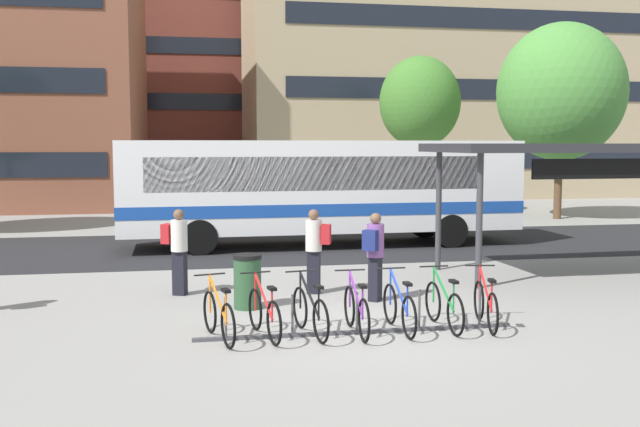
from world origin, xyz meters
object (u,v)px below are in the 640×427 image
Objects in this scene: parked_bicycle_red_1 at (264,314)px; commuter_red_pack_2 at (178,246)px; parked_bicycle_blue_4 at (399,309)px; parked_bicycle_green_5 at (444,306)px; commuter_navy_pack_3 at (375,251)px; parked_bicycle_red_6 at (486,305)px; parked_bicycle_orange_0 at (219,317)px; transit_shelter at (583,151)px; street_tree_1 at (420,103)px; city_bus at (324,188)px; street_tree_2 at (561,92)px; parked_bicycle_purple_3 at (356,311)px; commuter_red_pack_0 at (315,245)px; trash_bin at (247,281)px; parked_bicycle_black_2 at (310,312)px.

commuter_red_pack_2 is (-1.41, 3.59, 0.64)m from parked_bicycle_red_1.
parked_bicycle_blue_4 and parked_bicycle_green_5 have the same top height.
commuter_navy_pack_3 is at bearing 5.32° from commuter_red_pack_2.
parked_bicycle_orange_0 is at bearing 100.55° from parked_bicycle_red_6.
street_tree_1 reaches higher than transit_shelter.
commuter_red_pack_2 is 4.04m from commuter_navy_pack_3.
commuter_navy_pack_3 is at bearing -94.40° from city_bus.
city_bus is 7.86m from transit_shelter.
street_tree_2 is at bearing -2.05° from commuter_navy_pack_3.
street_tree_1 is (6.52, 19.05, 4.51)m from parked_bicycle_blue_4.
transit_shelter is 14.78m from street_tree_1.
parked_bicycle_purple_3 is 0.97× the size of commuter_red_pack_2.
commuter_red_pack_0 is at bearing 25.51° from parked_bicycle_green_5.
commuter_navy_pack_3 is 18.52m from street_tree_2.
commuter_navy_pack_3 is (3.83, -1.30, -0.01)m from commuter_red_pack_2.
commuter_navy_pack_3 is 0.25× the size of street_tree_1.
commuter_red_pack_0 reaches higher than commuter_navy_pack_3.
transit_shelter is at bearing -116.19° from street_tree_2.
parked_bicycle_purple_3 is 1.00× the size of parked_bicycle_green_5.
street_tree_1 reaches higher than parked_bicycle_orange_0.
city_bus is at bearing -33.38° from parked_bicycle_orange_0.
city_bus is at bearing 69.83° from trash_bin.
parked_bicycle_purple_3 is 1.00× the size of parked_bicycle_blue_4.
parked_bicycle_red_6 is at bearing -91.69° from parked_bicycle_blue_4.
parked_bicycle_purple_3 is at bearing 92.22° from parked_bicycle_green_5.
parked_bicycle_red_6 is at bearing -103.70° from parked_bicycle_orange_0.
trash_bin is at bearing 45.92° from parked_bicycle_blue_4.
parked_bicycle_green_5 is at bearing 96.02° from parked_bicycle_red_6.
parked_bicycle_red_1 is at bearing -114.72° from street_tree_1.
city_bus is 11.72× the size of trash_bin.
parked_bicycle_orange_0 is (-3.59, -10.24, -1.39)m from city_bus.
parked_bicycle_black_2 is 3.02m from parked_bicycle_red_6.
parked_bicycle_red_1 is at bearing 99.92° from parked_bicycle_red_6.
street_tree_2 reaches higher than street_tree_1.
city_bus is at bearing -0.69° from parked_bicycle_green_5.
street_tree_1 is (5.73, 19.00, 4.51)m from parked_bicycle_green_5.
parked_bicycle_green_5 is 3.65m from commuter_red_pack_0.
parked_bicycle_blue_4 is at bearing -125.57° from street_tree_2.
parked_bicycle_green_5 is at bearing 135.45° from commuter_red_pack_0.
parked_bicycle_red_6 is (3.76, -0.02, 0.00)m from parked_bicycle_red_1.
parked_bicycle_blue_4 is at bearing -94.66° from city_bus.
parked_bicycle_orange_0 is 0.21× the size of street_tree_2.
parked_bicycle_green_5 is 20.35m from street_tree_1.
transit_shelter is at bearing -49.34° from city_bus.
commuter_navy_pack_3 is at bearing -110.76° from street_tree_1.
commuter_navy_pack_3 is at bearing -21.47° from parked_bicycle_purple_3.
parked_bicycle_green_5 is 5.73m from commuter_red_pack_2.
parked_bicycle_orange_0 is 0.98× the size of parked_bicycle_purple_3.
commuter_navy_pack_3 reaches higher than parked_bicycle_purple_3.
parked_bicycle_red_1 and parked_bicycle_purple_3 have the same top height.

